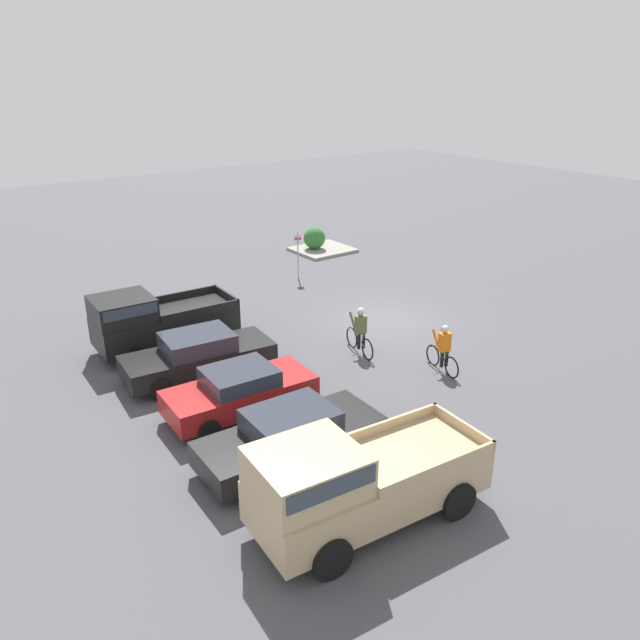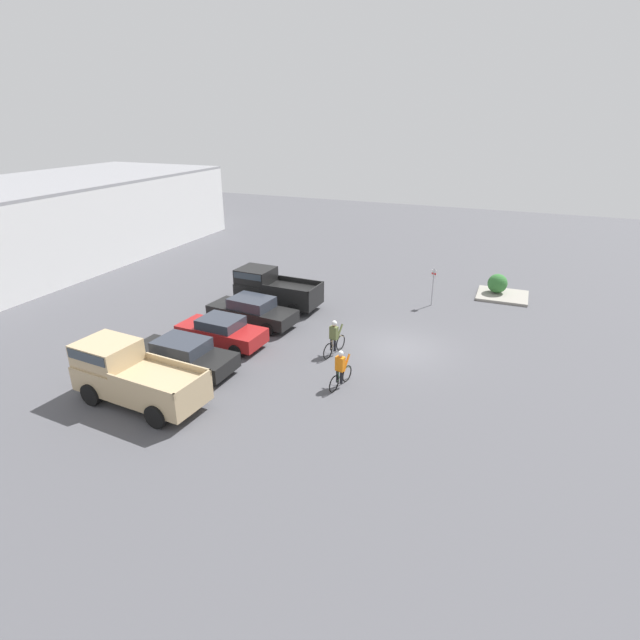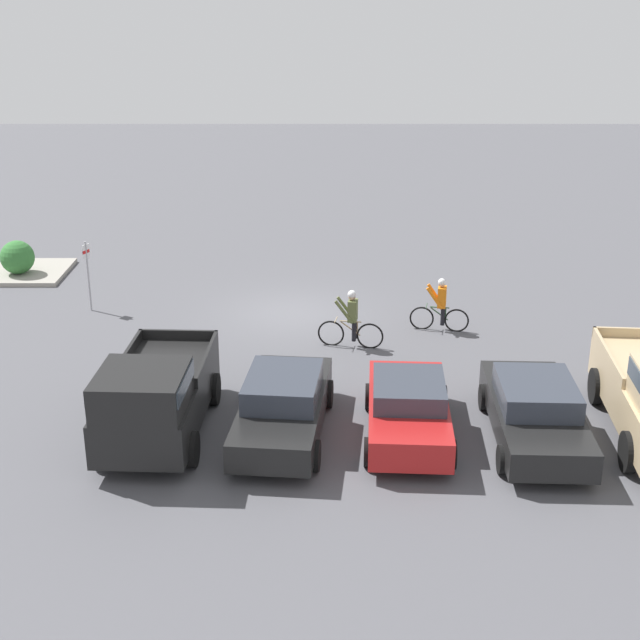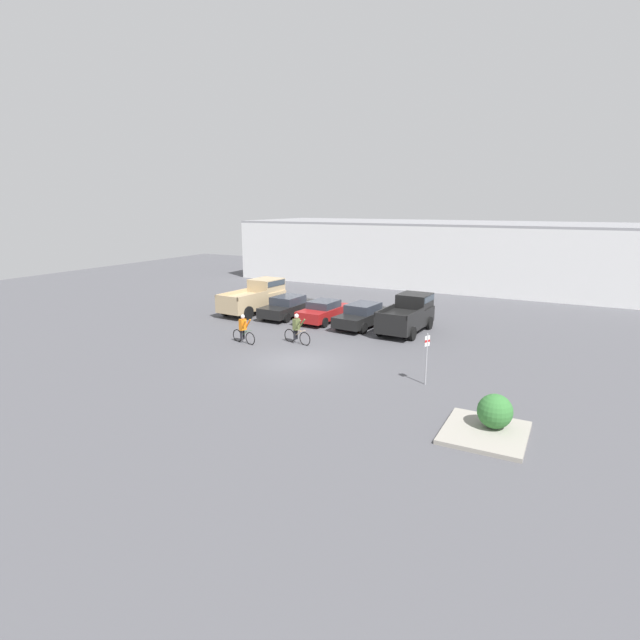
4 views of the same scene
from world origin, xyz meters
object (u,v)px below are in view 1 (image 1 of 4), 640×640
(pickup_truck_0, at_px, (353,480))
(sedan_2, at_px, (199,355))
(sedan_0, at_px, (291,436))
(cyclist_1, at_px, (443,349))
(shrub, at_px, (314,238))
(pickup_truck_1, at_px, (154,320))
(sedan_1, at_px, (240,391))
(fire_lane_sign, at_px, (298,250))
(cyclist_0, at_px, (360,331))

(pickup_truck_0, relative_size, sedan_2, 1.11)
(sedan_0, xyz_separation_m, cyclist_1, (1.24, -6.76, 0.08))
(cyclist_1, xyz_separation_m, shrub, (14.02, -5.05, -0.06))
(shrub, bearing_deg, pickup_truck_1, 120.05)
(sedan_1, xyz_separation_m, sedan_2, (2.80, -0.09, 0.03))
(pickup_truck_0, xyz_separation_m, sedan_2, (8.36, -0.53, -0.42))
(pickup_truck_1, bearing_deg, shrub, -59.95)
(sedan_2, distance_m, fire_lane_sign, 10.40)
(sedan_1, bearing_deg, sedan_0, 176.79)
(cyclist_0, xyz_separation_m, shrub, (11.36, -6.33, -0.10))
(cyclist_0, bearing_deg, sedan_0, 125.40)
(sedan_1, xyz_separation_m, pickup_truck_1, (5.62, 0.17, 0.39))
(sedan_2, bearing_deg, fire_lane_sign, -52.30)
(cyclist_0, distance_m, cyclist_1, 2.95)
(pickup_truck_0, height_order, sedan_2, pickup_truck_0)
(fire_lane_sign, bearing_deg, cyclist_1, 170.96)
(cyclist_0, xyz_separation_m, cyclist_1, (-2.66, -1.28, -0.04))
(pickup_truck_1, bearing_deg, sedan_2, -174.72)
(sedan_1, relative_size, cyclist_1, 2.51)
(sedan_1, xyz_separation_m, cyclist_0, (1.10, -5.33, 0.13))
(fire_lane_sign, bearing_deg, sedan_1, 137.76)
(sedan_2, xyz_separation_m, cyclist_0, (-1.70, -5.24, 0.09))
(sedan_2, distance_m, cyclist_0, 5.51)
(sedan_1, xyz_separation_m, shrub, (12.46, -11.66, 0.03))
(cyclist_0, bearing_deg, sedan_1, 101.65)
(cyclist_0, height_order, fire_lane_sign, fire_lane_sign)
(pickup_truck_0, distance_m, sedan_0, 2.81)
(cyclist_1, distance_m, shrub, 14.90)
(cyclist_1, height_order, fire_lane_sign, fire_lane_sign)
(cyclist_1, bearing_deg, fire_lane_sign, -9.04)
(sedan_0, relative_size, cyclist_0, 2.58)
(sedan_1, bearing_deg, sedan_2, -1.86)
(pickup_truck_1, bearing_deg, pickup_truck_0, 178.61)
(sedan_0, bearing_deg, sedan_2, -2.54)
(pickup_truck_0, bearing_deg, cyclist_1, -60.39)
(pickup_truck_0, distance_m, sedan_1, 5.60)
(pickup_truck_0, relative_size, cyclist_0, 2.93)
(pickup_truck_1, xyz_separation_m, fire_lane_sign, (3.53, -8.48, 0.26))
(cyclist_1, relative_size, shrub, 1.48)
(cyclist_1, bearing_deg, pickup_truck_1, 43.36)
(shrub, bearing_deg, fire_lane_sign, 134.67)
(cyclist_1, bearing_deg, shrub, -19.82)
(cyclist_0, bearing_deg, pickup_truck_0, 139.09)
(cyclist_1, bearing_deg, pickup_truck_0, 119.61)
(sedan_1, relative_size, shrub, 3.71)
(sedan_2, xyz_separation_m, shrub, (9.66, -11.57, -0.01))
(sedan_0, xyz_separation_m, cyclist_0, (3.90, -5.49, 0.12))
(cyclist_0, height_order, shrub, cyclist_0)
(sedan_0, height_order, sedan_2, sedan_2)
(sedan_1, distance_m, sedan_2, 2.80)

